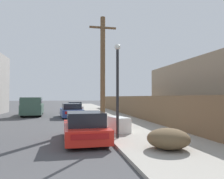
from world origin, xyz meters
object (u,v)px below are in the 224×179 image
(discarded_fridge, at_px, (119,124))
(car_parked_far, at_px, (74,107))
(brush_pile, at_px, (168,139))
(car_parked_mid, at_px, (71,111))
(pickup_truck, at_px, (32,107))
(utility_pole, at_px, (103,69))
(parked_sports_car_red, at_px, (85,127))
(street_lamp, at_px, (118,82))

(discarded_fridge, height_order, car_parked_far, car_parked_far)
(discarded_fridge, bearing_deg, brush_pile, -88.54)
(car_parked_mid, distance_m, brush_pile, 14.00)
(car_parked_far, relative_size, pickup_truck, 0.85)
(utility_pole, bearing_deg, parked_sports_car_red, -107.85)
(car_parked_far, bearing_deg, brush_pile, -86.48)
(car_parked_mid, bearing_deg, pickup_truck, 143.51)
(parked_sports_car_red, height_order, utility_pole, utility_pole)
(utility_pole, bearing_deg, brush_pile, -81.32)
(utility_pole, bearing_deg, street_lamp, -91.67)
(parked_sports_car_red, bearing_deg, brush_pile, -44.98)
(discarded_fridge, xyz_separation_m, car_parked_far, (-1.80, 16.68, 0.11))
(car_parked_far, bearing_deg, car_parked_mid, -97.53)
(utility_pole, height_order, brush_pile, utility_pole)
(pickup_truck, xyz_separation_m, brush_pile, (6.87, -15.99, -0.46))
(pickup_truck, xyz_separation_m, street_lamp, (5.60, -13.74, 1.61))
(car_parked_mid, bearing_deg, car_parked_far, 81.32)
(car_parked_mid, height_order, brush_pile, car_parked_mid)
(utility_pole, distance_m, brush_pile, 8.14)
(car_parked_far, height_order, brush_pile, car_parked_far)
(car_parked_far, height_order, pickup_truck, pickup_truck)
(parked_sports_car_red, height_order, pickup_truck, pickup_truck)
(brush_pile, bearing_deg, pickup_truck, 113.25)
(discarded_fridge, distance_m, brush_pile, 4.07)
(parked_sports_car_red, distance_m, pickup_truck, 14.10)
(discarded_fridge, distance_m, parked_sports_car_red, 2.35)
(parked_sports_car_red, height_order, street_lamp, street_lamp)
(car_parked_mid, bearing_deg, utility_pole, -77.57)
(utility_pole, height_order, street_lamp, utility_pole)
(car_parked_mid, bearing_deg, street_lamp, -85.80)
(utility_pole, distance_m, street_lamp, 5.25)
(parked_sports_car_red, xyz_separation_m, pickup_truck, (-4.20, 13.45, 0.35))
(discarded_fridge, xyz_separation_m, parked_sports_car_red, (-1.86, -1.45, 0.09))
(car_parked_far, xyz_separation_m, street_lamp, (1.34, -18.41, 1.93))
(parked_sports_car_red, relative_size, utility_pole, 0.58)
(pickup_truck, height_order, street_lamp, street_lamp)
(pickup_truck, relative_size, utility_pole, 0.78)
(discarded_fridge, xyz_separation_m, street_lamp, (-0.46, -1.73, 2.04))
(discarded_fridge, relative_size, brush_pile, 1.13)
(car_parked_far, bearing_deg, street_lamp, -89.52)
(parked_sports_car_red, relative_size, street_lamp, 1.02)
(parked_sports_car_red, height_order, car_parked_mid, car_parked_mid)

